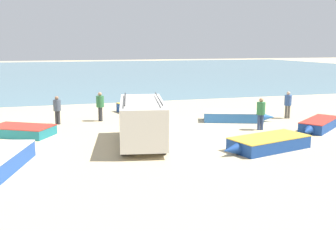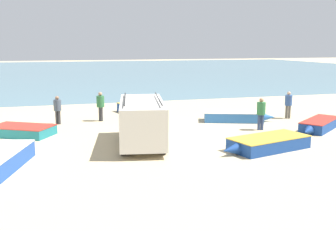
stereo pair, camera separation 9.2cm
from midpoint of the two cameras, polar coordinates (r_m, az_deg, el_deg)
The scene contains 13 objects.
ground_plane at distance 20.12m, azimuth 1.83°, elevation -2.76°, with size 200.00×200.00×0.00m, color tan.
sea_water at distance 71.03m, azimuth -11.46°, elevation 6.39°, with size 120.00×80.00×0.01m, color slate.
parked_van at distance 17.88m, azimuth -3.93°, elevation -0.73°, with size 2.83×5.44×2.17m.
fishing_rowboat_0 at distance 23.88m, azimuth 9.62°, elevation -0.11°, with size 4.29×2.54×0.59m.
fishing_rowboat_1 at distance 21.19m, azimuth -20.79°, elevation -2.07°, with size 3.73×3.02×0.50m.
fishing_rowboat_2 at distance 15.67m, azimuth -23.39°, elevation -6.15°, with size 2.48×5.40×0.67m.
fishing_rowboat_3 at distance 17.73m, azimuth 14.02°, elevation -3.91°, with size 4.44×2.45×0.57m.
fishing_rowboat_4 at distance 25.75m, azimuth -4.12°, elevation 0.78°, with size 2.57×4.75×0.61m.
fishing_rowboat_5 at distance 22.71m, azimuth 20.93°, elevation -1.23°, with size 3.81×3.11×0.55m.
fisherman_0 at distance 23.39m, azimuth -15.90°, elevation 1.13°, with size 0.43×0.43×1.64m.
fisherman_1 at distance 23.82m, azimuth -9.93°, elevation 1.69°, with size 0.46×0.46×1.75m.
fisherman_2 at distance 21.56m, azimuth 13.21°, elevation 0.66°, with size 0.46×0.46×1.74m.
fisherman_3 at distance 25.44m, azimuth 16.91°, elevation 1.84°, with size 0.44×0.44×1.68m.
Camera 1 is at (-6.18, -18.60, 4.53)m, focal length 42.00 mm.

